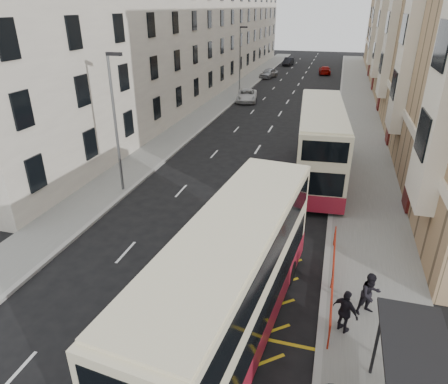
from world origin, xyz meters
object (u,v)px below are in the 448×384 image
(car_dark, at_px, (288,61))
(white_van, at_px, (247,95))
(street_lamp_near, at_px, (115,117))
(double_decker_rear, at_px, (320,143))
(street_lamp_far, at_px, (240,57))
(pedestrian_mid, at_px, (370,294))
(car_silver, at_px, (269,73))
(pedestrian_far, at_px, (345,312))
(car_red, at_px, (325,70))
(double_decker_front, at_px, (232,282))

(car_dark, bearing_deg, white_van, -86.69)
(street_lamp_near, xyz_separation_m, double_decker_rear, (11.23, 5.55, -2.24))
(double_decker_rear, xyz_separation_m, car_dark, (-9.00, 54.36, -1.68))
(street_lamp_far, bearing_deg, white_van, -62.48)
(street_lamp_near, height_order, car_dark, street_lamp_near)
(street_lamp_far, relative_size, car_dark, 1.85)
(pedestrian_mid, relative_size, white_van, 0.34)
(white_van, relative_size, car_silver, 1.15)
(pedestrian_far, distance_m, car_red, 59.29)
(double_decker_rear, relative_size, car_silver, 2.79)
(street_lamp_near, bearing_deg, car_red, 79.41)
(car_dark, bearing_deg, pedestrian_far, -76.60)
(pedestrian_mid, bearing_deg, double_decker_front, 175.82)
(car_silver, xyz_separation_m, car_dark, (1.08, 15.46, -0.02))
(street_lamp_near, xyz_separation_m, street_lamp_far, (0.00, 30.00, 0.00))
(double_decker_rear, bearing_deg, car_red, 87.78)
(pedestrian_far, height_order, car_silver, pedestrian_far)
(white_van, relative_size, car_dark, 1.15)
(street_lamp_far, bearing_deg, double_decker_rear, -65.33)
(pedestrian_far, bearing_deg, pedestrian_mid, -89.68)
(pedestrian_mid, bearing_deg, white_van, 78.26)
(street_lamp_far, distance_m, double_decker_front, 40.85)
(pedestrian_mid, relative_size, car_dark, 0.39)
(double_decker_front, distance_m, double_decker_rear, 15.34)
(pedestrian_far, xyz_separation_m, white_van, (-11.47, 35.44, -0.30))
(street_lamp_far, relative_size, pedestrian_mid, 4.74)
(car_silver, bearing_deg, car_red, 50.82)
(double_decker_front, xyz_separation_m, pedestrian_mid, (4.51, 2.33, -1.31))
(double_decker_front, bearing_deg, street_lamp_near, 139.86)
(car_silver, bearing_deg, double_decker_rear, -61.41)
(car_dark, bearing_deg, double_decker_front, -79.71)
(double_decker_rear, distance_m, car_silver, 40.22)
(double_decker_front, distance_m, pedestrian_far, 4.07)
(street_lamp_far, bearing_deg, car_silver, 85.45)
(street_lamp_near, distance_m, double_decker_rear, 12.73)
(street_lamp_far, bearing_deg, street_lamp_near, -90.00)
(pedestrian_far, bearing_deg, street_lamp_near, 3.10)
(car_dark, bearing_deg, car_red, -47.55)
(pedestrian_mid, distance_m, white_van, 36.42)
(street_lamp_near, height_order, car_silver, street_lamp_near)
(white_van, bearing_deg, car_silver, 82.04)
(pedestrian_far, bearing_deg, car_silver, -41.11)
(street_lamp_far, height_order, pedestrian_mid, street_lamp_far)
(pedestrian_mid, bearing_deg, car_red, 62.89)
(car_red, bearing_deg, pedestrian_mid, 89.70)
(white_van, height_order, car_red, white_van)
(double_decker_front, height_order, car_dark, double_decker_front)
(street_lamp_far, distance_m, pedestrian_mid, 40.03)
(double_decker_front, distance_m, car_silver, 54.78)
(car_red, bearing_deg, double_decker_front, 85.26)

